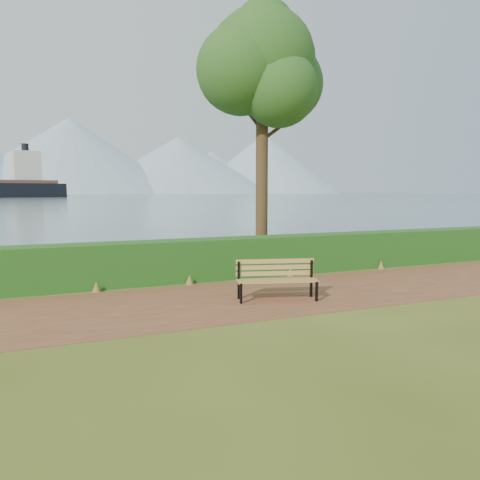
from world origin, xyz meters
name	(u,v)px	position (x,y,z in m)	size (l,w,h in m)	color
ground	(271,299)	(0.00, 0.00, 0.00)	(140.00, 140.00, 0.00)	#404F16
path	(265,296)	(0.00, 0.30, 0.01)	(40.00, 3.40, 0.01)	brown
hedge	(225,258)	(0.00, 2.60, 0.50)	(32.00, 0.85, 1.00)	#154B16
water	(49,195)	(0.00, 260.00, 0.01)	(700.00, 510.00, 0.00)	slate
mountains	(32,159)	(-9.17, 406.05, 27.70)	(585.00, 190.00, 70.00)	#849FB0
bench	(276,277)	(0.08, -0.08, 0.47)	(1.68, 0.89, 0.81)	black
tree	(262,67)	(1.83, 4.26, 5.75)	(3.99, 3.29, 7.74)	#352515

